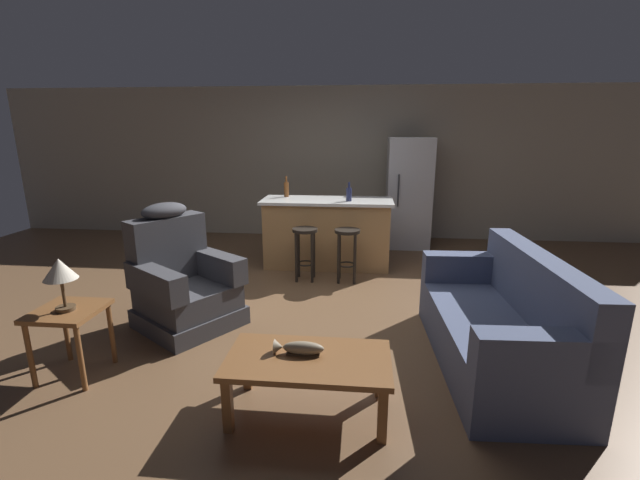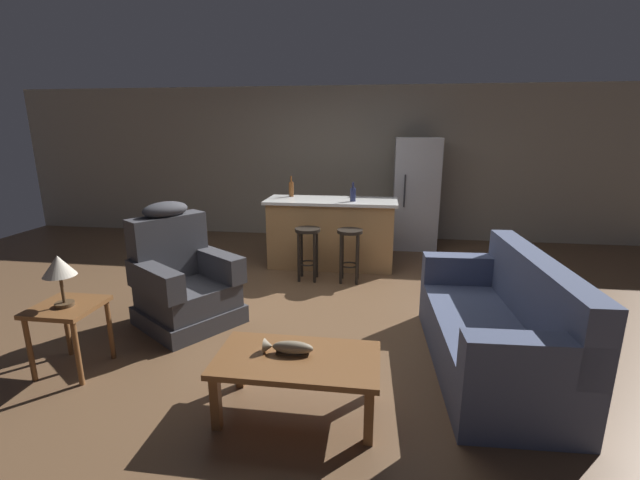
% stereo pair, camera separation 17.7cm
% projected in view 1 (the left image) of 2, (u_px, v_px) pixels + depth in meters
% --- Properties ---
extents(ground_plane, '(12.00, 12.00, 0.00)m').
position_uv_depth(ground_plane, '(317.00, 302.00, 4.83)').
color(ground_plane, brown).
extents(back_wall, '(12.00, 0.05, 2.60)m').
position_uv_depth(back_wall, '(336.00, 164.00, 7.51)').
color(back_wall, '#A89E89').
rests_on(back_wall, ground_plane).
extents(coffee_table, '(1.10, 0.60, 0.42)m').
position_uv_depth(coffee_table, '(308.00, 365.00, 2.86)').
color(coffee_table, brown).
rests_on(coffee_table, ground_plane).
extents(fish_figurine, '(0.34, 0.10, 0.10)m').
position_uv_depth(fish_figurine, '(299.00, 348.00, 2.88)').
color(fish_figurine, '#4C3823').
rests_on(fish_figurine, coffee_table).
extents(couch, '(0.92, 1.93, 0.94)m').
position_uv_depth(couch, '(501.00, 326.00, 3.48)').
color(couch, '#4C5675').
rests_on(couch, ground_plane).
extents(recliner_near_lamp, '(1.17, 1.17, 1.20)m').
position_uv_depth(recliner_near_lamp, '(183.00, 283.00, 4.21)').
color(recliner_near_lamp, '#3D3D42').
rests_on(recliner_near_lamp, ground_plane).
extents(end_table, '(0.48, 0.48, 0.56)m').
position_uv_depth(end_table, '(69.00, 321.00, 3.30)').
color(end_table, brown).
rests_on(end_table, ground_plane).
extents(table_lamp, '(0.24, 0.24, 0.41)m').
position_uv_depth(table_lamp, '(60.00, 272.00, 3.17)').
color(table_lamp, '#4C3823').
rests_on(table_lamp, end_table).
extents(kitchen_island, '(1.80, 0.70, 0.95)m').
position_uv_depth(kitchen_island, '(327.00, 233.00, 6.01)').
color(kitchen_island, '#AD7F4C').
rests_on(kitchen_island, ground_plane).
extents(bar_stool_left, '(0.32, 0.32, 0.68)m').
position_uv_depth(bar_stool_left, '(305.00, 244.00, 5.43)').
color(bar_stool_left, black).
rests_on(bar_stool_left, ground_plane).
extents(bar_stool_right, '(0.32, 0.32, 0.68)m').
position_uv_depth(bar_stool_right, '(347.00, 245.00, 5.37)').
color(bar_stool_right, black).
rests_on(bar_stool_right, ground_plane).
extents(refrigerator, '(0.70, 0.69, 1.76)m').
position_uv_depth(refrigerator, '(408.00, 193.00, 6.94)').
color(refrigerator, '#B7B7BC').
rests_on(refrigerator, ground_plane).
extents(bottle_tall_green, '(0.07, 0.07, 0.30)m').
position_uv_depth(bottle_tall_green, '(286.00, 189.00, 6.10)').
color(bottle_tall_green, brown).
rests_on(bottle_tall_green, kitchen_island).
extents(bottle_short_amber, '(0.08, 0.08, 0.26)m').
position_uv_depth(bottle_short_amber, '(349.00, 194.00, 5.73)').
color(bottle_short_amber, '#23284C').
rests_on(bottle_short_amber, kitchen_island).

